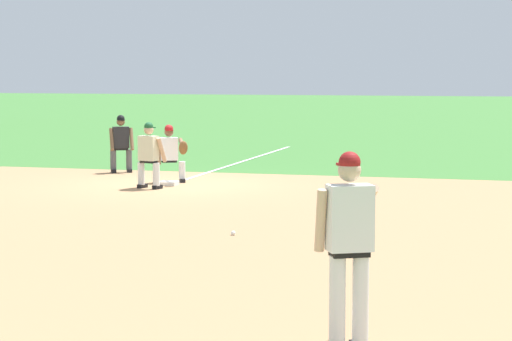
% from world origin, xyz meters
% --- Properties ---
extents(ground_plane, '(160.00, 160.00, 0.00)m').
position_xyz_m(ground_plane, '(0.00, 0.00, 0.00)').
color(ground_plane, '#3D7533').
extents(infield_dirt_patch, '(18.00, 18.00, 0.01)m').
position_xyz_m(infield_dirt_patch, '(-6.10, -3.13, 0.00)').
color(infield_dirt_patch, '#A87F56').
rests_on(infield_dirt_patch, ground).
extents(foul_line_stripe, '(11.62, 0.10, 0.00)m').
position_xyz_m(foul_line_stripe, '(5.81, 0.00, 0.01)').
color(foul_line_stripe, white).
rests_on(foul_line_stripe, ground).
extents(first_base_bag, '(0.38, 0.38, 0.09)m').
position_xyz_m(first_base_bag, '(0.00, 0.00, 0.04)').
color(first_base_bag, white).
rests_on(first_base_bag, ground).
extents(baseball, '(0.07, 0.07, 0.07)m').
position_xyz_m(baseball, '(-6.17, -3.37, 0.04)').
color(baseball, white).
rests_on(baseball, ground).
extents(pitcher, '(0.83, 0.59, 1.86)m').
position_xyz_m(pitcher, '(-12.15, -6.27, 1.06)').
color(pitcher, black).
rests_on(pitcher, ground).
extents(first_baseman, '(0.83, 1.00, 1.34)m').
position_xyz_m(first_baseman, '(0.45, 0.12, 0.73)').
color(first_baseman, black).
rests_on(first_baseman, ground).
extents(baserunner, '(0.53, 0.65, 1.46)m').
position_xyz_m(baserunner, '(-0.73, 0.18, 0.79)').
color(baserunner, black).
rests_on(baserunner, ground).
extents(umpire, '(0.62, 0.68, 1.46)m').
position_xyz_m(umpire, '(2.31, 2.13, 0.79)').
color(umpire, black).
rests_on(umpire, ground).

